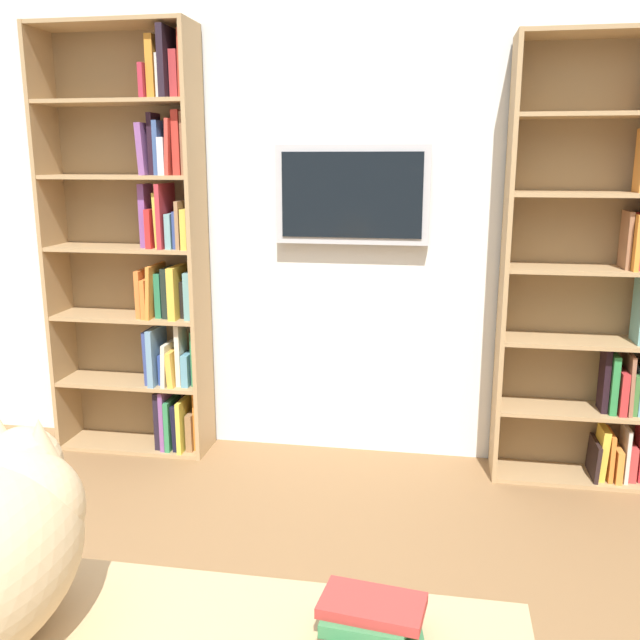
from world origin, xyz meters
TOP-DOWN VIEW (x-y plane):
  - wall_back at (0.00, -2.23)m, footprint 4.52×0.06m
  - bookshelf_left at (-1.27, -2.06)m, footprint 0.80×0.28m
  - bookshelf_right at (1.07, -2.06)m, footprint 0.84×0.28m
  - wall_mounted_tv at (-0.02, -2.15)m, footprint 0.78×0.07m
  - desk_book_stack at (-0.37, 0.32)m, footprint 0.19×0.16m

SIDE VIEW (x-z plane):
  - desk_book_stack at x=-0.37m, z-range 0.76..0.83m
  - bookshelf_left at x=-1.27m, z-range -0.05..2.09m
  - bookshelf_right at x=1.07m, z-range -0.04..2.20m
  - wall_back at x=0.00m, z-range 0.00..2.70m
  - wall_mounted_tv at x=-0.02m, z-range 1.16..1.65m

